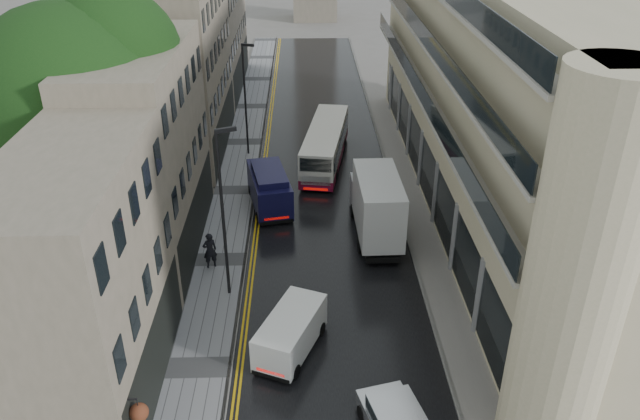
{
  "coord_description": "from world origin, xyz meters",
  "views": [
    {
      "loc": [
        -1.32,
        -9.07,
        18.44
      ],
      "look_at": [
        -0.57,
        18.0,
        3.71
      ],
      "focal_mm": 35.0,
      "sensor_mm": 36.0,
      "label": 1
    }
  ],
  "objects_px": {
    "navy_van": "(258,202)",
    "lamp_post_far": "(245,101)",
    "white_van": "(258,350)",
    "tree_far": "(144,75)",
    "cream_bus": "(305,161)",
    "white_lorry": "(361,221)",
    "tree_near": "(77,136)",
    "pedestrian": "(210,250)",
    "lamp_post_near": "(223,217)"
  },
  "relations": [
    {
      "from": "tree_far",
      "to": "lamp_post_near",
      "type": "xyz_separation_m",
      "value": [
        7.09,
        -16.82,
        -1.83
      ]
    },
    {
      "from": "white_lorry",
      "to": "lamp_post_near",
      "type": "bearing_deg",
      "value": -152.85
    },
    {
      "from": "cream_bus",
      "to": "lamp_post_far",
      "type": "bearing_deg",
      "value": 143.18
    },
    {
      "from": "tree_near",
      "to": "lamp_post_near",
      "type": "distance_m",
      "value": 8.7
    },
    {
      "from": "tree_near",
      "to": "white_van",
      "type": "distance_m",
      "value": 14.21
    },
    {
      "from": "tree_near",
      "to": "cream_bus",
      "type": "distance_m",
      "value": 15.56
    },
    {
      "from": "white_van",
      "to": "pedestrian",
      "type": "xyz_separation_m",
      "value": [
        -2.96,
        7.57,
        0.16
      ]
    },
    {
      "from": "white_van",
      "to": "cream_bus",
      "type": "bearing_deg",
      "value": 106.46
    },
    {
      "from": "white_lorry",
      "to": "navy_van",
      "type": "distance_m",
      "value": 6.77
    },
    {
      "from": "tree_far",
      "to": "cream_bus",
      "type": "bearing_deg",
      "value": -19.06
    },
    {
      "from": "cream_bus",
      "to": "lamp_post_near",
      "type": "relative_size",
      "value": 1.16
    },
    {
      "from": "tree_near",
      "to": "pedestrian",
      "type": "distance_m",
      "value": 8.64
    },
    {
      "from": "white_van",
      "to": "navy_van",
      "type": "distance_m",
      "value": 12.46
    },
    {
      "from": "navy_van",
      "to": "cream_bus",
      "type": "bearing_deg",
      "value": 53.09
    },
    {
      "from": "tree_near",
      "to": "navy_van",
      "type": "bearing_deg",
      "value": 21.84
    },
    {
      "from": "navy_van",
      "to": "lamp_post_far",
      "type": "xyz_separation_m",
      "value": [
        -1.36,
        10.16,
        2.78
      ]
    },
    {
      "from": "white_van",
      "to": "lamp_post_far",
      "type": "relative_size",
      "value": 0.52
    },
    {
      "from": "pedestrian",
      "to": "cream_bus",
      "type": "bearing_deg",
      "value": -138.8
    },
    {
      "from": "navy_van",
      "to": "white_lorry",
      "type": "bearing_deg",
      "value": -42.65
    },
    {
      "from": "lamp_post_near",
      "to": "lamp_post_far",
      "type": "relative_size",
      "value": 1.06
    },
    {
      "from": "white_van",
      "to": "lamp_post_far",
      "type": "xyz_separation_m",
      "value": [
        -2.1,
        22.59,
        3.18
      ]
    },
    {
      "from": "tree_far",
      "to": "cream_bus",
      "type": "distance_m",
      "value": 12.54
    },
    {
      "from": "tree_near",
      "to": "lamp_post_near",
      "type": "xyz_separation_m",
      "value": [
        7.39,
        -3.82,
        -2.55
      ]
    },
    {
      "from": "white_lorry",
      "to": "pedestrian",
      "type": "bearing_deg",
      "value": -171.68
    },
    {
      "from": "navy_van",
      "to": "lamp_post_near",
      "type": "relative_size",
      "value": 0.61
    },
    {
      "from": "tree_near",
      "to": "white_lorry",
      "type": "relative_size",
      "value": 1.84
    },
    {
      "from": "tree_near",
      "to": "lamp_post_far",
      "type": "height_order",
      "value": "tree_near"
    },
    {
      "from": "white_van",
      "to": "lamp_post_near",
      "type": "distance_m",
      "value": 6.51
    },
    {
      "from": "cream_bus",
      "to": "pedestrian",
      "type": "bearing_deg",
      "value": -105.79
    },
    {
      "from": "navy_van",
      "to": "lamp_post_far",
      "type": "relative_size",
      "value": 0.65
    },
    {
      "from": "navy_van",
      "to": "lamp_post_far",
      "type": "bearing_deg",
      "value": 86.25
    },
    {
      "from": "white_lorry",
      "to": "navy_van",
      "type": "relative_size",
      "value": 1.44
    },
    {
      "from": "white_lorry",
      "to": "navy_van",
      "type": "xyz_separation_m",
      "value": [
        -5.76,
        3.5,
        -0.64
      ]
    },
    {
      "from": "lamp_post_far",
      "to": "pedestrian",
      "type": "bearing_deg",
      "value": -77.86
    },
    {
      "from": "tree_far",
      "to": "white_van",
      "type": "height_order",
      "value": "tree_far"
    },
    {
      "from": "lamp_post_near",
      "to": "navy_van",
      "type": "bearing_deg",
      "value": 60.16
    },
    {
      "from": "tree_near",
      "to": "tree_far",
      "type": "distance_m",
      "value": 13.02
    },
    {
      "from": "tree_near",
      "to": "white_lorry",
      "type": "height_order",
      "value": "tree_near"
    },
    {
      "from": "tree_far",
      "to": "white_lorry",
      "type": "relative_size",
      "value": 1.65
    },
    {
      "from": "white_lorry",
      "to": "navy_van",
      "type": "height_order",
      "value": "white_lorry"
    },
    {
      "from": "lamp_post_far",
      "to": "lamp_post_near",
      "type": "bearing_deg",
      "value": -73.53
    },
    {
      "from": "lamp_post_near",
      "to": "lamp_post_far",
      "type": "bearing_deg",
      "value": 69.41
    },
    {
      "from": "cream_bus",
      "to": "pedestrian",
      "type": "xyz_separation_m",
      "value": [
        -5.01,
        -10.71,
        -0.25
      ]
    },
    {
      "from": "tree_near",
      "to": "navy_van",
      "type": "xyz_separation_m",
      "value": [
        8.43,
        3.38,
        -5.59
      ]
    },
    {
      "from": "cream_bus",
      "to": "lamp_post_far",
      "type": "distance_m",
      "value": 6.6
    },
    {
      "from": "cream_bus",
      "to": "navy_van",
      "type": "xyz_separation_m",
      "value": [
        -2.8,
        -5.85,
        -0.02
      ]
    },
    {
      "from": "white_lorry",
      "to": "lamp_post_far",
      "type": "relative_size",
      "value": 0.94
    },
    {
      "from": "pedestrian",
      "to": "lamp_post_near",
      "type": "height_order",
      "value": "lamp_post_near"
    },
    {
      "from": "white_lorry",
      "to": "lamp_post_near",
      "type": "height_order",
      "value": "lamp_post_near"
    },
    {
      "from": "tree_far",
      "to": "lamp_post_far",
      "type": "xyz_separation_m",
      "value": [
        6.77,
        0.54,
        -2.09
      ]
    }
  ]
}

